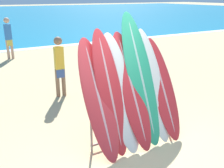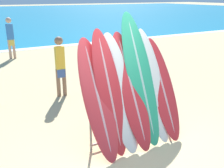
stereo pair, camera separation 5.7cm
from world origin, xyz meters
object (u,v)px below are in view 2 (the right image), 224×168
object	(u,v)px
surfboard_rack	(132,117)
person_near_water	(10,37)
surfboard_slot_3	(131,90)
surfboard_slot_5	(153,85)
person_far_left	(60,64)
surfboard_slot_4	(140,77)
surfboard_slot_0	(97,98)
surfboard_slot_1	(109,91)
surfboard_slot_6	(162,88)
surfboard_slot_2	(120,92)

from	to	relation	value
surfboard_rack	person_near_water	size ratio (longest dim) A/B	1.00
surfboard_slot_3	person_near_water	xyz separation A→B (m)	(-0.84, 8.38, -0.05)
surfboard_slot_5	person_far_left	size ratio (longest dim) A/B	1.25
surfboard_slot_5	surfboard_slot_4	bearing A→B (deg)	165.78
person_far_left	surfboard_slot_0	bearing A→B (deg)	-93.73
surfboard_slot_1	surfboard_slot_5	distance (m)	0.98
surfboard_slot_1	surfboard_slot_6	xyz separation A→B (m)	(1.19, -0.04, -0.13)
surfboard_slot_6	surfboard_slot_2	bearing A→B (deg)	177.49
surfboard_slot_2	surfboard_slot_4	bearing A→B (deg)	7.70
surfboard_slot_2	person_far_left	distance (m)	2.92
surfboard_slot_0	person_far_left	world-z (taller)	surfboard_slot_0
surfboard_rack	surfboard_slot_3	world-z (taller)	surfboard_slot_3
surfboard_slot_4	surfboard_slot_6	xyz separation A→B (m)	(0.47, -0.11, -0.27)
surfboard_slot_1	surfboard_slot_3	world-z (taller)	surfboard_slot_1
surfboard_rack	surfboard_slot_5	size ratio (longest dim) A/B	0.86
surfboard_slot_2	surfboard_slot_4	size ratio (longest dim) A/B	0.85
surfboard_slot_5	surfboard_rack	bearing A→B (deg)	-173.93
surfboard_rack	surfboard_slot_0	world-z (taller)	surfboard_slot_0
person_near_water	surfboard_slot_6	bearing A→B (deg)	88.60
surfboard_rack	person_near_water	world-z (taller)	person_near_water
surfboard_rack	surfboard_slot_1	world-z (taller)	surfboard_slot_1
surfboard_slot_0	surfboard_slot_5	size ratio (longest dim) A/B	0.96
surfboard_slot_1	person_near_water	xyz separation A→B (m)	(-0.37, 8.37, -0.10)
surfboard_slot_1	person_near_water	world-z (taller)	surfboard_slot_1
person_far_left	surfboard_slot_5	bearing A→B (deg)	-70.36
surfboard_slot_3	surfboard_slot_5	bearing A→B (deg)	0.76
surfboard_rack	person_near_water	bearing A→B (deg)	95.75
surfboard_slot_2	person_near_water	xyz separation A→B (m)	(-0.60, 8.37, -0.05)
surfboard_slot_3	person_near_water	bearing A→B (deg)	95.73
surfboard_slot_5	surfboard_slot_2	bearing A→B (deg)	-179.78
surfboard_slot_3	person_far_left	xyz separation A→B (m)	(-0.41, 2.91, -0.12)
surfboard_slot_4	surfboard_slot_6	distance (m)	0.55
surfboard_slot_4	person_near_water	distance (m)	8.38
surfboard_slot_4	person_near_water	world-z (taller)	surfboard_slot_4
surfboard_slot_0	surfboard_slot_6	bearing A→B (deg)	-1.10
surfboard_slot_0	person_far_left	size ratio (longest dim) A/B	1.20
surfboard_slot_0	surfboard_slot_3	size ratio (longest dim) A/B	0.97
person_near_water	person_far_left	distance (m)	5.48
person_far_left	surfboard_rack	bearing A→B (deg)	-79.83
person_near_water	surfboard_slot_0	bearing A→B (deg)	78.98
surfboard_slot_1	surfboard_slot_6	world-z (taller)	surfboard_slot_1
surfboard_slot_3	surfboard_slot_4	xyz separation A→B (m)	(0.25, 0.07, 0.18)
surfboard_slot_0	surfboard_slot_2	world-z (taller)	surfboard_slot_2
surfboard_slot_6	surfboard_slot_3	bearing A→B (deg)	176.94
person_near_water	person_far_left	xyz separation A→B (m)	(0.43, -5.46, -0.07)
surfboard_slot_0	person_near_water	distance (m)	8.39
surfboard_slot_0	surfboard_slot_1	size ratio (longest dim) A/B	0.93
surfboard_slot_0	surfboard_slot_4	xyz separation A→B (m)	(0.96, 0.08, 0.21)
surfboard_slot_4	surfboard_slot_5	distance (m)	0.31
surfboard_slot_0	surfboard_slot_2	bearing A→B (deg)	1.80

